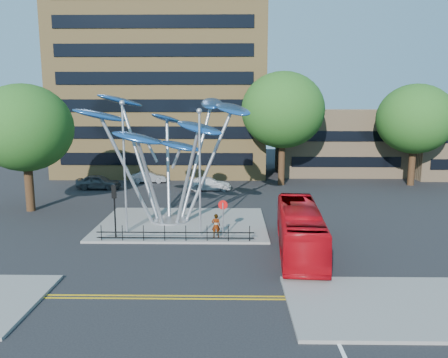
{
  "coord_description": "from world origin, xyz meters",
  "views": [
    {
      "loc": [
        2.5,
        -24.82,
        8.73
      ],
      "look_at": [
        2.05,
        4.0,
        3.74
      ],
      "focal_mm": 35.0,
      "sensor_mm": 36.0,
      "label": 1
    }
  ],
  "objects_px": {
    "tree_right": "(283,110)",
    "tree_left": "(25,128)",
    "parked_car_right": "(209,184)",
    "leaf_sculpture": "(168,130)",
    "pedestrian": "(216,226)",
    "traffic_light_island": "(114,200)",
    "tree_far": "(415,119)",
    "parked_car_left": "(98,182)",
    "red_bus": "(300,229)",
    "no_entry_sign_island": "(223,212)",
    "parked_car_mid": "(149,177)",
    "street_lamp_left": "(124,156)",
    "street_lamp_right": "(200,161)"
  },
  "relations": [
    {
      "from": "street_lamp_left",
      "to": "street_lamp_right",
      "type": "bearing_deg",
      "value": -5.71
    },
    {
      "from": "red_bus",
      "to": "no_entry_sign_island",
      "type": "bearing_deg",
      "value": 157.79
    },
    {
      "from": "street_lamp_right",
      "to": "leaf_sculpture",
      "type": "bearing_deg",
      "value": 124.91
    },
    {
      "from": "red_bus",
      "to": "parked_car_right",
      "type": "relative_size",
      "value": 2.17
    },
    {
      "from": "traffic_light_island",
      "to": "no_entry_sign_island",
      "type": "xyz_separation_m",
      "value": [
        7.0,
        0.02,
        -0.8
      ]
    },
    {
      "from": "no_entry_sign_island",
      "to": "parked_car_mid",
      "type": "distance_m",
      "value": 22.26
    },
    {
      "from": "parked_car_left",
      "to": "red_bus",
      "type": "bearing_deg",
      "value": -133.6
    },
    {
      "from": "tree_left",
      "to": "parked_car_right",
      "type": "xyz_separation_m",
      "value": [
        14.25,
        8.88,
        -6.13
      ]
    },
    {
      "from": "tree_left",
      "to": "parked_car_mid",
      "type": "xyz_separation_m",
      "value": [
        7.35,
        13.0,
        -6.15
      ]
    },
    {
      "from": "tree_left",
      "to": "pedestrian",
      "type": "xyz_separation_m",
      "value": [
        15.55,
        -7.5,
        -5.86
      ]
    },
    {
      "from": "tree_far",
      "to": "no_entry_sign_island",
      "type": "distance_m",
      "value": 28.42
    },
    {
      "from": "tree_far",
      "to": "parked_car_right",
      "type": "xyz_separation_m",
      "value": [
        -21.75,
        -3.12,
        -6.44
      ]
    },
    {
      "from": "tree_right",
      "to": "tree_left",
      "type": "distance_m",
      "value": 25.09
    },
    {
      "from": "traffic_light_island",
      "to": "parked_car_mid",
      "type": "distance_m",
      "value": 20.66
    },
    {
      "from": "pedestrian",
      "to": "parked_car_right",
      "type": "xyz_separation_m",
      "value": [
        -1.3,
        16.38,
        -0.27
      ]
    },
    {
      "from": "parked_car_left",
      "to": "no_entry_sign_island",
      "type": "bearing_deg",
      "value": -138.42
    },
    {
      "from": "tree_far",
      "to": "parked_car_left",
      "type": "distance_m",
      "value": 33.86
    },
    {
      "from": "tree_right",
      "to": "parked_car_left",
      "type": "relative_size",
      "value": 2.71
    },
    {
      "from": "tree_left",
      "to": "parked_car_left",
      "type": "relative_size",
      "value": 2.31
    },
    {
      "from": "tree_left",
      "to": "street_lamp_right",
      "type": "height_order",
      "value": "tree_left"
    },
    {
      "from": "no_entry_sign_island",
      "to": "parked_car_mid",
      "type": "height_order",
      "value": "no_entry_sign_island"
    },
    {
      "from": "leaf_sculpture",
      "to": "tree_far",
      "type": "bearing_deg",
      "value": 32.48
    },
    {
      "from": "parked_car_right",
      "to": "leaf_sculpture",
      "type": "bearing_deg",
      "value": 160.9
    },
    {
      "from": "tree_far",
      "to": "no_entry_sign_island",
      "type": "bearing_deg",
      "value": -135.75
    },
    {
      "from": "traffic_light_island",
      "to": "street_lamp_right",
      "type": "bearing_deg",
      "value": 5.19
    },
    {
      "from": "tree_far",
      "to": "street_lamp_right",
      "type": "distance_m",
      "value": 28.76
    },
    {
      "from": "street_lamp_right",
      "to": "tree_right",
      "type": "bearing_deg",
      "value": 68.46
    },
    {
      "from": "tree_left",
      "to": "parked_car_right",
      "type": "relative_size",
      "value": 2.25
    },
    {
      "from": "tree_far",
      "to": "traffic_light_island",
      "type": "relative_size",
      "value": 3.16
    },
    {
      "from": "tree_far",
      "to": "parked_car_right",
      "type": "height_order",
      "value": "tree_far"
    },
    {
      "from": "tree_far",
      "to": "parked_car_right",
      "type": "relative_size",
      "value": 2.36
    },
    {
      "from": "traffic_light_island",
      "to": "parked_car_mid",
      "type": "xyz_separation_m",
      "value": [
        -1.65,
        20.5,
        -1.97
      ]
    },
    {
      "from": "tree_far",
      "to": "leaf_sculpture",
      "type": "bearing_deg",
      "value": -147.52
    },
    {
      "from": "tree_left",
      "to": "traffic_light_island",
      "type": "xyz_separation_m",
      "value": [
        9.0,
        -7.5,
        -4.18
      ]
    },
    {
      "from": "traffic_light_island",
      "to": "parked_car_left",
      "type": "distance_m",
      "value": 17.89
    },
    {
      "from": "parked_car_right",
      "to": "no_entry_sign_island",
      "type": "bearing_deg",
      "value": 177.77
    },
    {
      "from": "red_bus",
      "to": "parked_car_right",
      "type": "xyz_separation_m",
      "value": [
        -6.35,
        18.67,
        -0.72
      ]
    },
    {
      "from": "street_lamp_left",
      "to": "red_bus",
      "type": "distance_m",
      "value": 12.24
    },
    {
      "from": "street_lamp_left",
      "to": "no_entry_sign_island",
      "type": "bearing_deg",
      "value": -8.61
    },
    {
      "from": "street_lamp_left",
      "to": "parked_car_left",
      "type": "bearing_deg",
      "value": 112.94
    },
    {
      "from": "street_lamp_right",
      "to": "parked_car_right",
      "type": "bearing_deg",
      "value": 90.9
    },
    {
      "from": "leaf_sculpture",
      "to": "red_bus",
      "type": "bearing_deg",
      "value": -36.76
    },
    {
      "from": "street_lamp_left",
      "to": "red_bus",
      "type": "bearing_deg",
      "value": -16.53
    },
    {
      "from": "parked_car_right",
      "to": "pedestrian",
      "type": "bearing_deg",
      "value": 176.2
    },
    {
      "from": "tree_right",
      "to": "tree_far",
      "type": "relative_size",
      "value": 1.12
    },
    {
      "from": "tree_far",
      "to": "parked_car_left",
      "type": "relative_size",
      "value": 2.42
    },
    {
      "from": "parked_car_mid",
      "to": "traffic_light_island",
      "type": "bearing_deg",
      "value": 178.23
    },
    {
      "from": "parked_car_mid",
      "to": "parked_car_right",
      "type": "xyz_separation_m",
      "value": [
        6.9,
        -4.12,
        0.02
      ]
    },
    {
      "from": "no_entry_sign_island",
      "to": "parked_car_mid",
      "type": "xyz_separation_m",
      "value": [
        -8.65,
        20.48,
        -1.17
      ]
    },
    {
      "from": "leaf_sculpture",
      "to": "traffic_light_island",
      "type": "height_order",
      "value": "leaf_sculpture"
    }
  ]
}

